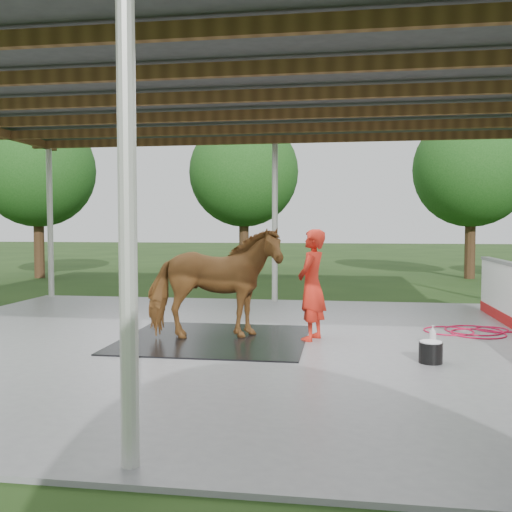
# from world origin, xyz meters

# --- Properties ---
(ground) EXTENTS (100.00, 100.00, 0.00)m
(ground) POSITION_xyz_m (0.00, 0.00, 0.00)
(ground) COLOR #1E3814
(concrete_slab) EXTENTS (12.00, 10.00, 0.05)m
(concrete_slab) POSITION_xyz_m (0.00, 0.00, 0.03)
(concrete_slab) COLOR slate
(concrete_slab) RESTS_ON ground
(pavilion_structure) EXTENTS (12.60, 10.60, 4.05)m
(pavilion_structure) POSITION_xyz_m (0.00, -0.00, 3.97)
(pavilion_structure) COLOR beige
(pavilion_structure) RESTS_ON ground
(tree_belt) EXTENTS (28.00, 28.00, 5.80)m
(tree_belt) POSITION_xyz_m (0.30, 0.90, 3.79)
(tree_belt) COLOR #382314
(tree_belt) RESTS_ON ground
(rubber_mat) EXTENTS (2.90, 2.72, 0.02)m
(rubber_mat) POSITION_xyz_m (-0.43, 0.05, 0.06)
(rubber_mat) COLOR black
(rubber_mat) RESTS_ON concrete_slab
(horse) EXTENTS (2.26, 1.47, 1.76)m
(horse) POSITION_xyz_m (-0.43, 0.05, 0.95)
(horse) COLOR brown
(horse) RESTS_ON rubber_mat
(handler) EXTENTS (0.60, 0.74, 1.76)m
(handler) POSITION_xyz_m (1.11, 0.26, 0.93)
(handler) COLOR red
(handler) RESTS_ON concrete_slab
(wash_bucket) EXTENTS (0.31, 0.31, 0.29)m
(wash_bucket) POSITION_xyz_m (2.74, -1.02, 0.20)
(wash_bucket) COLOR black
(wash_bucket) RESTS_ON concrete_slab
(soap_bottle_a) EXTENTS (0.16, 0.16, 0.30)m
(soap_bottle_a) POSITION_xyz_m (2.95, 0.17, 0.20)
(soap_bottle_a) COLOR silver
(soap_bottle_a) RESTS_ON concrete_slab
(soap_bottle_b) EXTENTS (0.14, 0.13, 0.22)m
(soap_bottle_b) POSITION_xyz_m (2.81, -0.64, 0.16)
(soap_bottle_b) COLOR #338CD8
(soap_bottle_b) RESTS_ON concrete_slab
(hose_coil) EXTENTS (2.37, 1.23, 0.02)m
(hose_coil) POSITION_xyz_m (3.76, 1.33, 0.06)
(hose_coil) COLOR #BD0D37
(hose_coil) RESTS_ON concrete_slab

